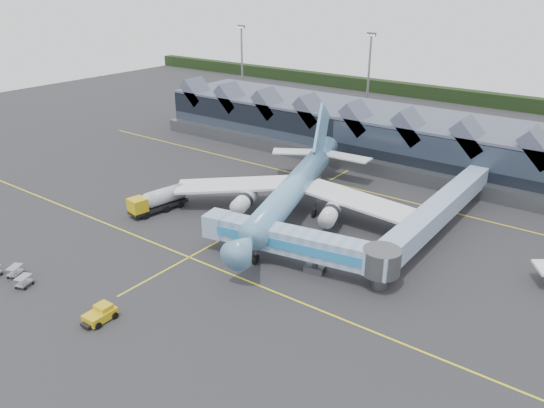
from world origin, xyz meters
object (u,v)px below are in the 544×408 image
Objects in this scene: jet_bridge at (307,245)px; pushback_tug at (100,314)px; main_airliner at (294,188)px; fuel_truck at (160,199)px.

jet_bridge reaches higher than pushback_tug.
main_airliner is 11.46× the size of pushback_tug.
jet_bridge is at bearing 6.24° from fuel_truck.
fuel_truck is 2.73× the size of pushback_tug.
jet_bridge is at bearing -67.49° from main_airliner.
pushback_tug is at bearing -127.85° from jet_bridge.
jet_bridge reaches higher than fuel_truck.
main_airliner is 1.68× the size of jet_bridge.
fuel_truck reaches higher than pushback_tug.
main_airliner reaches higher than fuel_truck.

